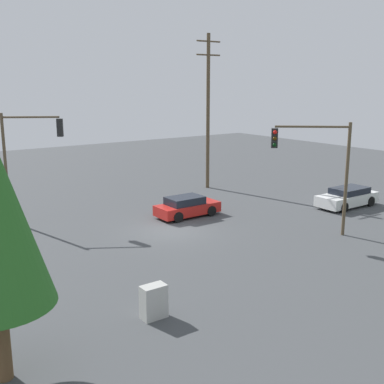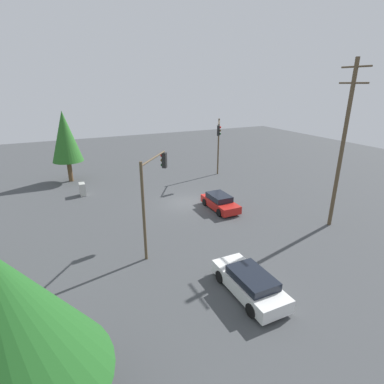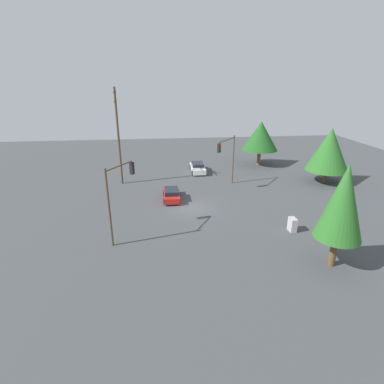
{
  "view_description": "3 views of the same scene",
  "coord_description": "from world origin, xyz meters",
  "px_view_note": "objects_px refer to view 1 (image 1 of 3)",
  "views": [
    {
      "loc": [
        14.36,
        22.17,
        8.27
      ],
      "look_at": [
        -1.24,
        0.34,
        2.19
      ],
      "focal_mm": 45.0,
      "sensor_mm": 36.0,
      "label": 1
    },
    {
      "loc": [
        -23.26,
        10.58,
        10.33
      ],
      "look_at": [
        -1.94,
        0.43,
        1.77
      ],
      "focal_mm": 28.0,
      "sensor_mm": 36.0,
      "label": 2
    },
    {
      "loc": [
        29.04,
        -3.19,
        12.79
      ],
      "look_at": [
        -0.47,
        0.12,
        1.57
      ],
      "focal_mm": 28.0,
      "sensor_mm": 36.0,
      "label": 3
    }
  ],
  "objects_px": {
    "sedan_red": "(187,207)",
    "electrical_cabinet": "(154,302)",
    "traffic_signal_main": "(317,158)",
    "sedan_white": "(347,197)",
    "traffic_signal_cross": "(27,149)"
  },
  "relations": [
    {
      "from": "sedan_white",
      "to": "traffic_signal_main",
      "type": "relative_size",
      "value": 0.74
    },
    {
      "from": "traffic_signal_cross",
      "to": "electrical_cabinet",
      "type": "xyz_separation_m",
      "value": [
        0.37,
        15.0,
        -3.85
      ]
    },
    {
      "from": "electrical_cabinet",
      "to": "traffic_signal_main",
      "type": "bearing_deg",
      "value": -165.31
    },
    {
      "from": "sedan_white",
      "to": "traffic_signal_main",
      "type": "bearing_deg",
      "value": 112.7
    },
    {
      "from": "sedan_red",
      "to": "sedan_white",
      "type": "height_order",
      "value": "sedan_white"
    },
    {
      "from": "sedan_white",
      "to": "traffic_signal_main",
      "type": "xyz_separation_m",
      "value": [
        6.76,
        2.83,
        3.65
      ]
    },
    {
      "from": "sedan_white",
      "to": "traffic_signal_cross",
      "type": "relative_size",
      "value": 0.71
    },
    {
      "from": "sedan_red",
      "to": "traffic_signal_cross",
      "type": "distance_m",
      "value": 10.28
    },
    {
      "from": "sedan_white",
      "to": "traffic_signal_cross",
      "type": "height_order",
      "value": "traffic_signal_cross"
    },
    {
      "from": "sedan_red",
      "to": "electrical_cabinet",
      "type": "relative_size",
      "value": 3.31
    },
    {
      "from": "sedan_red",
      "to": "traffic_signal_main",
      "type": "distance_m",
      "value": 8.83
    },
    {
      "from": "traffic_signal_main",
      "to": "electrical_cabinet",
      "type": "relative_size",
      "value": 5.03
    },
    {
      "from": "sedan_red",
      "to": "electrical_cabinet",
      "type": "distance_m",
      "value": 13.58
    },
    {
      "from": "sedan_red",
      "to": "traffic_signal_cross",
      "type": "xyz_separation_m",
      "value": [
        8.35,
        -4.59,
        3.84
      ]
    },
    {
      "from": "sedan_red",
      "to": "traffic_signal_main",
      "type": "height_order",
      "value": "traffic_signal_main"
    }
  ]
}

